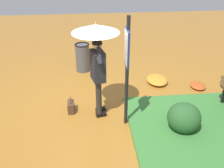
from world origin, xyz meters
name	(u,v)px	position (x,y,z in m)	size (l,w,h in m)	color
ground_plane	(102,109)	(0.00, 0.00, 0.00)	(18.00, 18.00, 0.00)	#9E6623
person_with_umbrella	(97,47)	(-0.09, 0.08, 1.55)	(0.96, 0.96, 2.04)	#2D2823
info_sign_post	(127,61)	(-0.55, -0.47, 1.44)	(0.44, 0.07, 2.30)	black
handbag	(71,107)	(-0.01, 0.70, 0.13)	(0.30, 0.15, 0.37)	#4C3323
trash_bin	(83,57)	(2.11, 0.43, 0.42)	(0.42, 0.42, 0.83)	#4C4C51
shrub_cluster	(184,117)	(-0.86, -1.62, 0.28)	(0.74, 0.67, 0.61)	#285628
leaf_pile_by_bench	(157,80)	(1.17, -1.58, 0.08)	(0.70, 0.56, 0.15)	#C68428
leaf_pile_far_path	(198,86)	(0.79, -2.59, 0.05)	(0.47, 0.38, 0.10)	#B74C1E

